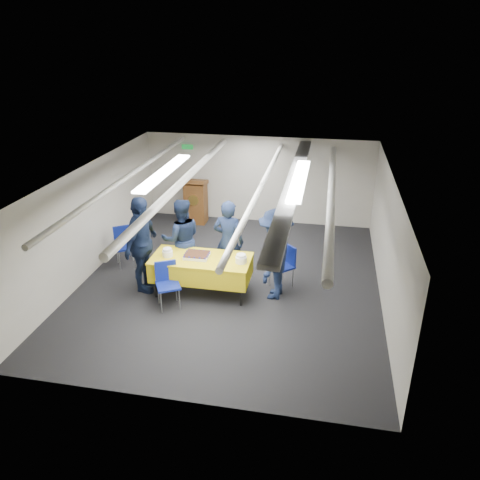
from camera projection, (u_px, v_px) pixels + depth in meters
name	position (u px, v px, depth m)	size (l,w,h in m)	color
ground	(231.00, 281.00, 9.72)	(7.00, 7.00, 0.00)	black
room_shell	(239.00, 192.00, 9.33)	(6.00, 7.00, 2.30)	#BCB7AA
serving_table	(201.00, 268.00, 9.07)	(1.92, 0.90, 0.77)	black
sheet_cake	(197.00, 255.00, 9.00)	(0.48, 0.37, 0.09)	white
plate_stack_left	(167.00, 253.00, 9.03)	(0.21, 0.21, 0.17)	white
plate_stack_right	(241.00, 259.00, 8.77)	(0.22, 0.22, 0.17)	white
podium	(196.00, 201.00, 12.47)	(0.62, 0.53, 1.25)	brown
chair_near	(167.00, 280.00, 8.69)	(0.57, 0.57, 0.87)	gray
chair_right	(285.00, 262.00, 9.37)	(0.59, 0.59, 0.87)	gray
chair_left	(124.00, 242.00, 10.25)	(0.58, 0.58, 0.87)	gray
sailor_a	(228.00, 241.00, 9.44)	(0.64, 0.42, 1.75)	black
sailor_b	(181.00, 239.00, 9.59)	(0.83, 0.65, 1.72)	black
sailor_c	(142.00, 245.00, 9.06)	(1.14, 0.47, 1.94)	black
sailor_d	(275.00, 254.00, 8.84)	(1.16, 0.67, 1.80)	black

